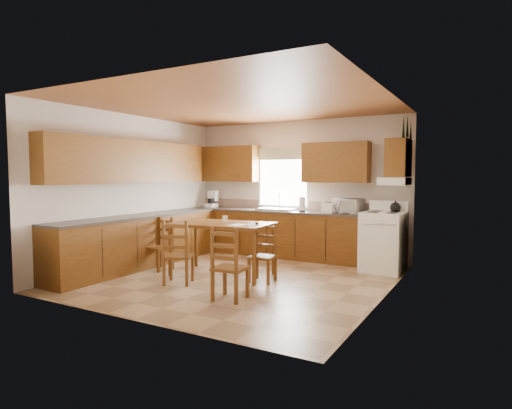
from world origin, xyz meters
The scene contains 35 objects.
floor centered at (0.00, 0.00, 0.00)m, with size 4.50×4.50×0.00m, color #9B7C55.
ceiling centered at (0.00, 0.00, 2.70)m, with size 4.50×4.50×0.00m, color #96582C.
wall_left centered at (-2.25, 0.00, 1.35)m, with size 4.50×4.50×0.00m, color beige.
wall_right centered at (2.25, 0.00, 1.35)m, with size 4.50×4.50×0.00m, color beige.
wall_back centered at (0.00, 2.25, 1.35)m, with size 4.50×4.50×0.00m, color beige.
wall_front centered at (0.00, -2.25, 1.35)m, with size 4.50×4.50×0.00m, color beige.
lower_cab_back centered at (-0.38, 1.95, 0.44)m, with size 3.75×0.60×0.88m, color brown.
lower_cab_left centered at (-1.95, -0.15, 0.44)m, with size 0.60×3.60×0.88m, color brown.
counter_back centered at (-0.38, 1.95, 0.90)m, with size 3.75×0.63×0.04m, color #403830.
counter_left centered at (-1.95, -0.15, 0.90)m, with size 0.63×3.60×0.04m, color #403830.
backsplash centered at (-0.38, 2.24, 1.01)m, with size 3.75×0.01×0.18m, color #896B59.
upper_cab_back_left centered at (-1.55, 2.08, 1.85)m, with size 1.41×0.33×0.75m, color brown.
upper_cab_back_right centered at (0.86, 2.08, 1.85)m, with size 1.25×0.33×0.75m, color brown.
upper_cab_left centered at (-2.08, -0.15, 1.85)m, with size 0.33×3.60×0.75m, color brown.
upper_cab_stove centered at (2.08, 1.65, 1.90)m, with size 0.33×0.62×0.62m, color brown.
range_hood centered at (2.03, 1.65, 1.52)m, with size 0.44×0.62×0.12m, color white.
window_frame centered at (-0.30, 2.22, 1.55)m, with size 1.13×0.02×1.18m, color white.
window_pane centered at (-0.30, 2.21, 1.55)m, with size 1.05×0.01×1.10m, color white.
window_valance centered at (-0.30, 2.19, 2.05)m, with size 1.19×0.01×0.24m, color #5D7747.
sink_basin centered at (-0.30, 1.95, 0.94)m, with size 0.75×0.45×0.04m, color silver.
pine_decal_a centered at (2.21, 1.33, 2.38)m, with size 0.22×0.22×0.36m, color black.
pine_decal_b centered at (2.21, 1.65, 2.42)m, with size 0.22×0.22×0.36m, color black.
pine_decal_c centered at (2.21, 1.97, 2.38)m, with size 0.22×0.22×0.36m, color black.
stove centered at (1.88, 1.60, 0.49)m, with size 0.66×0.68×0.98m, color white.
coffeemaker centered at (-1.92, 2.00, 1.09)m, with size 0.20×0.24×0.35m, color white.
paper_towel centered at (0.25, 1.93, 1.06)m, with size 0.12×0.12×0.28m, color white.
toaster centered at (0.79, 1.91, 1.01)m, with size 0.23×0.15×0.19m, color white.
microwave centered at (1.17, 1.94, 1.06)m, with size 0.46×0.33×0.27m, color white.
dining_table centered at (-0.34, 0.05, 0.43)m, with size 1.59×0.91×0.85m, color brown.
chair_near_left centered at (-0.61, -0.72, 0.48)m, with size 0.40×0.38×0.95m, color brown.
chair_near_right centered at (0.51, -1.04, 0.48)m, with size 0.40×0.38×0.96m, color brown.
chair_far_left centered at (-1.49, -0.15, 0.44)m, with size 0.37×0.36×0.89m, color brown.
chair_far_right centered at (0.44, -0.01, 0.44)m, with size 0.37×0.35×0.88m, color brown.
table_paper centered at (0.05, -0.09, 0.86)m, with size 0.22×0.29×0.00m, color white.
table_card centered at (-0.34, 0.14, 0.91)m, with size 0.08×0.02×0.11m, color white.
Camera 1 is at (3.49, -5.65, 1.63)m, focal length 30.00 mm.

